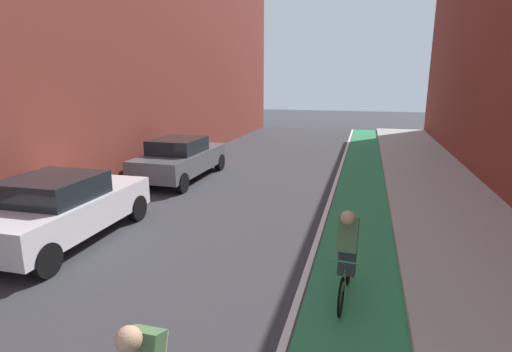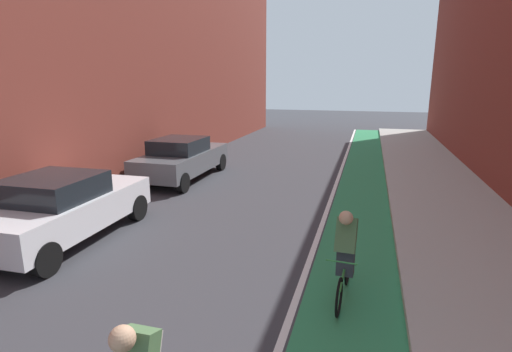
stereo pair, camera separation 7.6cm
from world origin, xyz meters
The scene contains 7 objects.
ground_plane centered at (0.00, 13.65, 0.00)m, with size 77.68×77.68×0.00m, color #38383D.
bike_lane_paint centered at (3.34, 15.65, 0.00)m, with size 1.60×35.31×0.00m, color #2D8451.
lane_divider_stripe centered at (2.44, 15.65, 0.00)m, with size 0.12×35.31×0.00m, color white.
sidewalk_right centered at (5.75, 15.65, 0.07)m, with size 3.22×35.31×0.14m, color #A8A59E.
parked_sedan_white centered at (-3.09, 9.89, 0.79)m, with size 2.09×4.30×1.53m.
parked_sedan_gray centered at (-3.09, 15.90, 0.79)m, with size 1.90×4.58×1.53m.
cyclist_mid centered at (3.19, 9.10, 0.80)m, with size 0.48×1.66×1.59m.
Camera 1 is at (3.35, 2.97, 3.53)m, focal length 27.75 mm.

